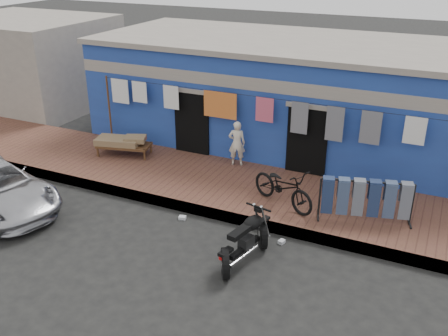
% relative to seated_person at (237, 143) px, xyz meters
% --- Properties ---
extents(ground, '(80.00, 80.00, 0.00)m').
position_rel_seated_person_xyz_m(ground, '(0.62, -4.19, -0.90)').
color(ground, black).
rests_on(ground, ground).
extents(sidewalk, '(28.00, 3.00, 0.25)m').
position_rel_seated_person_xyz_m(sidewalk, '(0.62, -1.19, -0.77)').
color(sidewalk, brown).
rests_on(sidewalk, ground).
extents(curb, '(28.00, 0.10, 0.25)m').
position_rel_seated_person_xyz_m(curb, '(0.62, -2.64, -0.77)').
color(curb, gray).
rests_on(curb, ground).
extents(building, '(12.20, 5.20, 3.36)m').
position_rel_seated_person_xyz_m(building, '(0.62, 2.80, 0.79)').
color(building, navy).
rests_on(building, ground).
extents(neighbor_left, '(6.00, 5.00, 3.40)m').
position_rel_seated_person_xyz_m(neighbor_left, '(-10.38, 2.81, 0.80)').
color(neighbor_left, '#9E9384').
rests_on(neighbor_left, ground).
extents(clothesline, '(10.06, 0.06, 2.10)m').
position_rel_seated_person_xyz_m(clothesline, '(0.37, 0.06, 0.92)').
color(clothesline, brown).
rests_on(clothesline, sidewalk).
extents(seated_person, '(0.54, 0.44, 1.30)m').
position_rel_seated_person_xyz_m(seated_person, '(0.00, 0.00, 0.00)').
color(seated_person, beige).
rests_on(seated_person, sidewalk).
extents(bicycle, '(1.95, 1.39, 1.20)m').
position_rel_seated_person_xyz_m(bicycle, '(1.97, -1.75, -0.05)').
color(bicycle, black).
rests_on(bicycle, sidewalk).
extents(motorcycle, '(1.28, 1.93, 1.09)m').
position_rel_seated_person_xyz_m(motorcycle, '(1.92, -3.96, -0.35)').
color(motorcycle, black).
rests_on(motorcycle, ground).
extents(charpoy, '(2.01, 1.55, 0.55)m').
position_rel_seated_person_xyz_m(charpoy, '(-3.33, -0.73, -0.37)').
color(charpoy, brown).
rests_on(charpoy, sidewalk).
extents(jeans_rack, '(2.35, 1.52, 1.02)m').
position_rel_seated_person_xyz_m(jeans_rack, '(3.87, -1.63, -0.14)').
color(jeans_rack, black).
rests_on(jeans_rack, sidewalk).
extents(litter_a, '(0.19, 0.17, 0.07)m').
position_rel_seated_person_xyz_m(litter_a, '(-0.10, -2.99, -0.86)').
color(litter_a, silver).
rests_on(litter_a, ground).
extents(litter_b, '(0.15, 0.18, 0.08)m').
position_rel_seated_person_xyz_m(litter_b, '(2.39, -2.99, -0.86)').
color(litter_b, silver).
rests_on(litter_b, ground).
extents(litter_c, '(0.17, 0.20, 0.07)m').
position_rel_seated_person_xyz_m(litter_c, '(1.70, -3.61, -0.87)').
color(litter_c, silver).
rests_on(litter_c, ground).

